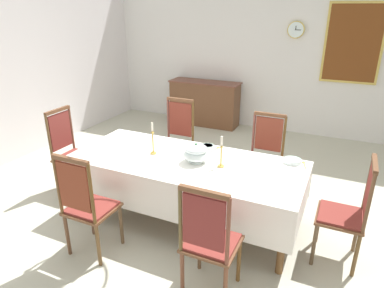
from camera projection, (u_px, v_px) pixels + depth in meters
ground at (193, 211)px, 4.17m from camera, size 6.43×6.78×0.04m
back_wall at (269, 47)px, 6.46m from camera, size 6.43×0.08×3.20m
dining_table at (186, 166)px, 3.75m from camera, size 2.54×1.06×0.75m
tablecloth at (186, 170)px, 3.77m from camera, size 2.56×1.08×0.44m
chair_south_a at (87, 204)px, 3.24m from camera, size 0.44×0.42×1.10m
chair_north_a at (177, 139)px, 4.81m from camera, size 0.44×0.42×1.13m
chair_south_b at (209, 239)px, 2.75m from camera, size 0.44×0.42×1.08m
chair_north_b at (265, 155)px, 4.33m from camera, size 0.44×0.42×1.08m
chair_head_west at (70, 150)px, 4.45m from camera, size 0.42×0.44×1.11m
chair_head_east at (349, 210)px, 3.15m from camera, size 0.42×0.44×1.08m
soup_tureen at (196, 153)px, 3.64m from camera, size 0.27×0.27×0.22m
candlestick_west at (153, 141)px, 3.83m from camera, size 0.07×0.07×0.37m
candlestick_east at (221, 155)px, 3.52m from camera, size 0.07×0.07×0.34m
bowl_near_left at (293, 161)px, 3.65m from camera, size 0.19×0.19×0.04m
bowl_near_right at (207, 146)px, 4.04m from camera, size 0.16×0.16×0.03m
spoon_primary at (304, 163)px, 3.64m from camera, size 0.06×0.17×0.01m
spoon_secondary at (217, 148)px, 4.02m from camera, size 0.05×0.18×0.01m
sideboard at (205, 103)px, 7.07m from camera, size 1.44×0.48×0.90m
mounted_clock at (296, 30)px, 6.09m from camera, size 0.30×0.06×0.30m
framed_painting at (353, 44)px, 5.79m from camera, size 0.93×0.05×1.34m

